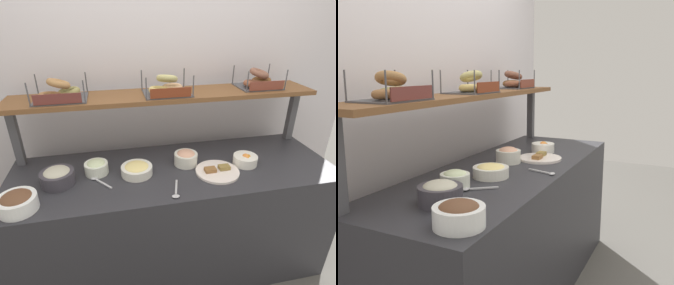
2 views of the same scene
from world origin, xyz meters
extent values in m
cube|color=silver|center=(0.00, 0.55, 1.20)|extent=(3.30, 0.06, 2.40)
cube|color=#2D2D33|center=(0.00, 0.00, 0.42)|extent=(2.10, 0.70, 0.85)
cube|color=#4C4C51|center=(0.99, 0.27, 1.05)|extent=(0.05, 0.05, 0.40)
cube|color=brown|center=(0.00, 0.27, 1.26)|extent=(2.06, 0.32, 0.03)
cylinder|color=white|center=(0.08, 0.04, 0.89)|extent=(0.15, 0.15, 0.08)
ellipsoid|color=#E4A787|center=(0.08, 0.04, 0.92)|extent=(0.12, 0.12, 0.06)
cylinder|color=white|center=(0.47, -0.04, 0.88)|extent=(0.16, 0.16, 0.06)
sphere|color=orange|center=(0.47, -0.06, 0.90)|extent=(0.03, 0.03, 0.03)
sphere|color=orange|center=(0.49, -0.05, 0.90)|extent=(0.04, 0.04, 0.04)
sphere|color=orange|center=(0.47, -0.04, 0.90)|extent=(0.05, 0.05, 0.05)
cylinder|color=#3E3A43|center=(-0.72, -0.02, 0.89)|extent=(0.20, 0.20, 0.08)
ellipsoid|color=beige|center=(-0.72, -0.02, 0.93)|extent=(0.15, 0.15, 0.06)
cylinder|color=white|center=(-0.25, -0.02, 0.88)|extent=(0.20, 0.20, 0.06)
ellipsoid|color=#F8E088|center=(-0.25, -0.02, 0.90)|extent=(0.15, 0.15, 0.04)
cylinder|color=white|center=(-0.89, -0.23, 0.89)|extent=(0.20, 0.20, 0.08)
ellipsoid|color=brown|center=(-0.89, -0.23, 0.92)|extent=(0.15, 0.15, 0.06)
cylinder|color=white|center=(-0.50, 0.05, 0.89)|extent=(0.15, 0.15, 0.07)
ellipsoid|color=beige|center=(-0.50, 0.05, 0.92)|extent=(0.11, 0.11, 0.05)
cylinder|color=white|center=(0.25, -0.10, 0.86)|extent=(0.28, 0.28, 0.01)
cube|color=olive|center=(0.20, -0.10, 0.88)|extent=(0.07, 0.05, 0.02)
cube|color=olive|center=(0.30, -0.09, 0.88)|extent=(0.07, 0.05, 0.02)
cube|color=#B7B7BC|center=(-0.46, -0.09, 0.86)|extent=(0.10, 0.12, 0.01)
ellipsoid|color=#B7B7BC|center=(-0.51, -0.02, 0.86)|extent=(0.04, 0.03, 0.01)
cube|color=#B7B7BC|center=(-0.04, -0.21, 0.86)|extent=(0.05, 0.14, 0.01)
ellipsoid|color=#B7B7BC|center=(-0.07, -0.30, 0.86)|extent=(0.04, 0.03, 0.01)
cube|color=#4C4C51|center=(-0.67, 0.26, 1.28)|extent=(0.32, 0.24, 0.01)
cylinder|color=#4C4C51|center=(-0.83, 0.15, 1.35)|extent=(0.01, 0.01, 0.14)
cylinder|color=#4C4C51|center=(-0.52, 0.15, 1.35)|extent=(0.01, 0.01, 0.14)
cylinder|color=#4C4C51|center=(-0.83, 0.38, 1.35)|extent=(0.01, 0.01, 0.14)
cylinder|color=#4C4C51|center=(-0.52, 0.38, 1.35)|extent=(0.01, 0.01, 0.14)
cube|color=brown|center=(-0.67, 0.14, 1.32)|extent=(0.27, 0.01, 0.06)
torus|color=#9F6D41|center=(-0.73, 0.23, 1.31)|extent=(0.20, 0.20, 0.05)
torus|color=olive|center=(-0.62, 0.30, 1.32)|extent=(0.15, 0.15, 0.06)
torus|color=#A87848|center=(-0.67, 0.26, 1.38)|extent=(0.19, 0.19, 0.08)
cube|color=#4C4C51|center=(0.00, 0.25, 1.28)|extent=(0.31, 0.24, 0.01)
cylinder|color=#4C4C51|center=(-0.15, 0.14, 1.35)|extent=(0.01, 0.01, 0.14)
cylinder|color=#4C4C51|center=(0.15, 0.14, 1.35)|extent=(0.01, 0.01, 0.14)
cylinder|color=#4C4C51|center=(-0.15, 0.37, 1.35)|extent=(0.01, 0.01, 0.14)
cylinder|color=#4C4C51|center=(0.15, 0.37, 1.35)|extent=(0.01, 0.01, 0.14)
cube|color=maroon|center=(0.00, 0.13, 1.32)|extent=(0.26, 0.01, 0.06)
torus|color=#D4B867|center=(-0.06, 0.22, 1.31)|extent=(0.19, 0.19, 0.05)
torus|color=#DFAE7E|center=(0.04, 0.29, 1.31)|extent=(0.19, 0.19, 0.05)
torus|color=#C4BC74|center=(0.00, 0.25, 1.38)|extent=(0.19, 0.19, 0.08)
cube|color=#4C4C51|center=(0.67, 0.29, 1.28)|extent=(0.30, 0.24, 0.01)
cylinder|color=#4C4C51|center=(0.53, 0.17, 1.35)|extent=(0.01, 0.01, 0.14)
cylinder|color=#4C4C51|center=(0.82, 0.17, 1.35)|extent=(0.01, 0.01, 0.14)
cylinder|color=#4C4C51|center=(0.53, 0.40, 1.35)|extent=(0.01, 0.01, 0.14)
cylinder|color=#4C4C51|center=(0.82, 0.40, 1.35)|extent=(0.01, 0.01, 0.14)
cube|color=brown|center=(0.67, 0.17, 1.32)|extent=(0.25, 0.01, 0.06)
torus|color=brown|center=(0.62, 0.26, 1.32)|extent=(0.19, 0.19, 0.05)
torus|color=brown|center=(0.72, 0.32, 1.32)|extent=(0.17, 0.17, 0.06)
torus|color=brown|center=(0.67, 0.29, 1.38)|extent=(0.19, 0.19, 0.08)
camera|label=1|loc=(-0.36, -1.50, 1.79)|focal=29.40mm
camera|label=2|loc=(-1.99, -0.97, 1.42)|focal=40.69mm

